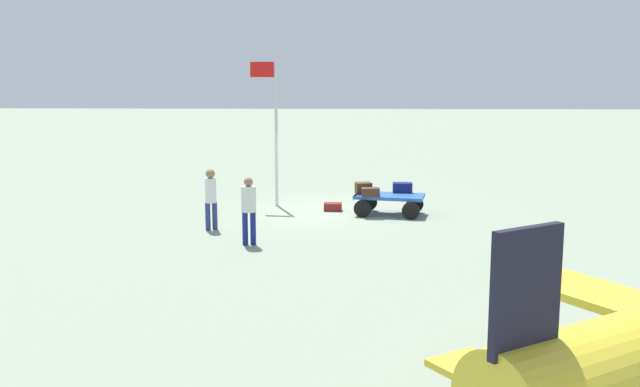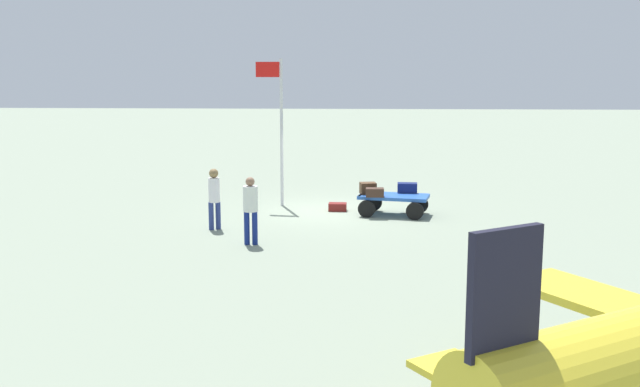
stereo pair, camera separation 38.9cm
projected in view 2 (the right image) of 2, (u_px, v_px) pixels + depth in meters
ground_plane at (332, 212)px, 22.81m from camera, size 120.00×120.00×0.00m
luggage_cart at (393, 200)px, 22.22m from camera, size 2.23×1.59×0.62m
suitcase_navy at (368, 188)px, 22.36m from camera, size 0.53×0.47×0.34m
suitcase_olive at (375, 192)px, 21.87m from camera, size 0.53×0.37×0.25m
suitcase_dark at (407, 188)px, 22.58m from camera, size 0.62×0.40×0.30m
suitcase_grey at (338, 207)px, 22.95m from camera, size 0.56×0.39×0.24m
worker_lead at (250, 205)px, 18.39m from camera, size 0.39×0.39×1.71m
worker_trailing at (214, 195)px, 20.14m from camera, size 0.42×0.42×1.69m
flagpole at (279, 121)px, 23.43m from camera, size 0.86×0.13×4.69m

